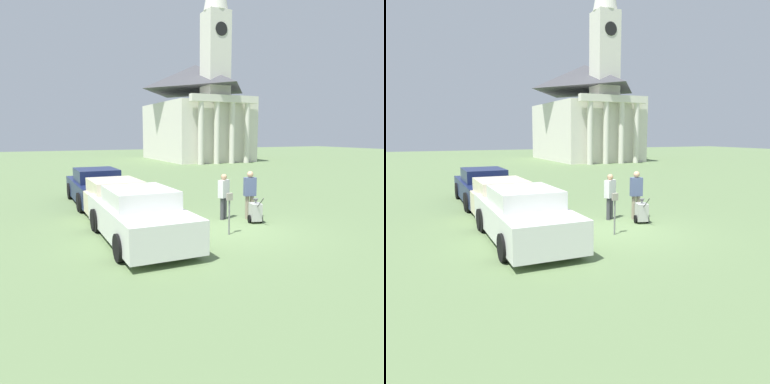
{
  "view_description": "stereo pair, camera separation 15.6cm",
  "coord_description": "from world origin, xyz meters",
  "views": [
    {
      "loc": [
        -5.89,
        -10.0,
        3.05
      ],
      "look_at": [
        -0.69,
        1.26,
        1.1
      ],
      "focal_mm": 35.0,
      "sensor_mm": 36.0,
      "label": 1
    },
    {
      "loc": [
        -5.74,
        -10.07,
        3.05
      ],
      "look_at": [
        -0.69,
        1.26,
        1.1
      ],
      "focal_mm": 35.0,
      "sensor_mm": 36.0,
      "label": 2
    }
  ],
  "objects": [
    {
      "name": "ground_plane",
      "position": [
        0.0,
        0.0,
        0.0
      ],
      "size": [
        120.0,
        120.0,
        0.0
      ],
      "primitive_type": "plane",
      "color": "#607A4C"
    },
    {
      "name": "parked_car_white",
      "position": [
        -2.91,
        0.11,
        0.72
      ],
      "size": [
        2.09,
        5.19,
        1.54
      ],
      "rotation": [
        0.0,
        0.0,
        -0.0
      ],
      "color": "silver",
      "rests_on": "ground_plane"
    },
    {
      "name": "parked_car_cream",
      "position": [
        -2.91,
        3.09,
        0.69
      ],
      "size": [
        2.02,
        5.2,
        1.44
      ],
      "rotation": [
        0.0,
        0.0,
        -0.0
      ],
      "color": "beige",
      "rests_on": "ground_plane"
    },
    {
      "name": "parked_car_navy",
      "position": [
        -2.91,
        6.51,
        0.72
      ],
      "size": [
        2.06,
        5.08,
        1.54
      ],
      "rotation": [
        0.0,
        0.0,
        -0.0
      ],
      "color": "#19234C",
      "rests_on": "ground_plane"
    },
    {
      "name": "parking_meter",
      "position": [
        -0.23,
        -0.43,
        0.9
      ],
      "size": [
        0.18,
        0.09,
        1.28
      ],
      "color": "slate",
      "rests_on": "ground_plane"
    },
    {
      "name": "person_worker",
      "position": [
        0.63,
        1.42,
        0.93
      ],
      "size": [
        0.47,
        0.38,
        1.64
      ],
      "rotation": [
        0.0,
        0.0,
        3.6
      ],
      "color": "#3F3F47",
      "rests_on": "ground_plane"
    },
    {
      "name": "person_supervisor",
      "position": [
        1.53,
        1.12,
        0.98
      ],
      "size": [
        0.46,
        0.31,
        1.72
      ],
      "rotation": [
        0.0,
        0.0,
        2.91
      ],
      "color": "gray",
      "rests_on": "ground_plane"
    },
    {
      "name": "equipment_cart",
      "position": [
        1.36,
        0.49,
        0.39
      ],
      "size": [
        0.53,
        1.0,
        1.0
      ],
      "rotation": [
        0.0,
        0.0,
        -0.27
      ],
      "color": "#B2B2AD",
      "rests_on": "ground_plane"
    },
    {
      "name": "church",
      "position": [
        13.09,
        29.71,
        5.89
      ],
      "size": [
        9.04,
        13.67,
        21.81
      ],
      "color": "silver",
      "rests_on": "ground_plane"
    }
  ]
}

